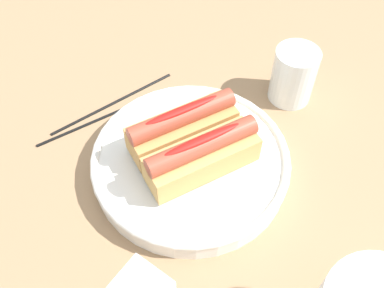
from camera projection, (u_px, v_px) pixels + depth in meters
The scene contains 7 objects.
ground_plane at pixel (183, 164), 0.62m from camera, with size 2.40×2.40×0.00m, color #9E7A56.
serving_bowl at pixel (192, 160), 0.60m from camera, with size 0.27×0.27×0.04m.
hotdog_front at pixel (182, 126), 0.58m from camera, with size 0.16×0.10×0.06m.
hotdog_back at pixel (202, 155), 0.55m from camera, with size 0.16×0.10×0.06m.
water_glass at pixel (293, 78), 0.67m from camera, with size 0.07×0.07×0.09m.
chopstick_near at pixel (104, 116), 0.67m from camera, with size 0.01×0.01×0.22m, color black.
chopstick_far at pixel (114, 102), 0.69m from camera, with size 0.01×0.01×0.22m, color black.
Camera 1 is at (0.26, 0.25, 0.50)m, focal length 40.26 mm.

